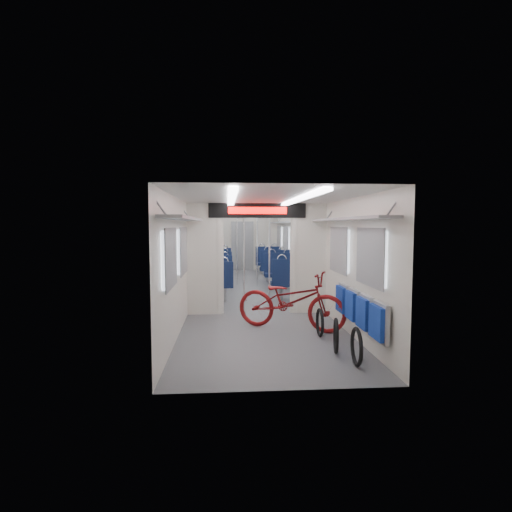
# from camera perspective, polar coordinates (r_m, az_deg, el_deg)

# --- Properties ---
(carriage) EXTENTS (12.00, 12.02, 2.31)m
(carriage) POSITION_cam_1_polar(r_m,az_deg,el_deg) (10.07, -0.59, 2.43)
(carriage) COLOR #515456
(carriage) RESTS_ON ground
(bicycle) EXTENTS (2.07, 1.49, 1.04)m
(bicycle) POSITION_cam_1_polar(r_m,az_deg,el_deg) (7.13, 4.97, -6.35)
(bicycle) COLOR maroon
(bicycle) RESTS_ON ground
(flip_bench) EXTENTS (0.12, 2.11, 0.52)m
(flip_bench) POSITION_cam_1_polar(r_m,az_deg,el_deg) (6.29, 14.40, -7.36)
(flip_bench) COLOR gray
(flip_bench) RESTS_ON carriage
(bike_hoop_a) EXTENTS (0.09, 0.52, 0.52)m
(bike_hoop_a) POSITION_cam_1_polar(r_m,az_deg,el_deg) (5.54, 14.16, -12.68)
(bike_hoop_a) COLOR black
(bike_hoop_a) RESTS_ON ground
(bike_hoop_b) EXTENTS (0.15, 0.51, 0.51)m
(bike_hoop_b) POSITION_cam_1_polar(r_m,az_deg,el_deg) (6.00, 11.34, -11.31)
(bike_hoop_b) COLOR black
(bike_hoop_b) RESTS_ON ground
(bike_hoop_c) EXTENTS (0.06, 0.48, 0.48)m
(bike_hoop_c) POSITION_cam_1_polar(r_m,az_deg,el_deg) (6.79, 9.10, -9.58)
(bike_hoop_c) COLOR black
(bike_hoop_c) RESTS_ON ground
(seat_bay_near_left) EXTENTS (0.91, 2.07, 1.10)m
(seat_bay_near_left) POSITION_cam_1_polar(r_m,az_deg,el_deg) (10.54, -5.82, -2.72)
(seat_bay_near_left) COLOR #0C1737
(seat_bay_near_left) RESTS_ON ground
(seat_bay_near_right) EXTENTS (0.94, 2.23, 1.15)m
(seat_bay_near_right) POSITION_cam_1_polar(r_m,az_deg,el_deg) (10.82, 4.16, -2.41)
(seat_bay_near_right) COLOR #0C1737
(seat_bay_near_right) RESTS_ON ground
(seat_bay_far_left) EXTENTS (0.92, 2.11, 1.11)m
(seat_bay_far_left) POSITION_cam_1_polar(r_m,az_deg,el_deg) (13.99, -5.41, -0.94)
(seat_bay_far_left) COLOR #0C1737
(seat_bay_far_left) RESTS_ON ground
(seat_bay_far_right) EXTENTS (0.95, 2.28, 1.16)m
(seat_bay_far_right) POSITION_cam_1_polar(r_m,az_deg,el_deg) (14.13, 2.20, -0.78)
(seat_bay_far_right) COLOR #0C1737
(seat_bay_far_right) RESTS_ON ground
(stanchion_near_left) EXTENTS (0.04, 0.04, 2.30)m
(stanchion_near_left) POSITION_cam_1_polar(r_m,az_deg,el_deg) (8.67, -1.73, -0.21)
(stanchion_near_left) COLOR silver
(stanchion_near_left) RESTS_ON ground
(stanchion_near_right) EXTENTS (0.04, 0.04, 2.30)m
(stanchion_near_right) POSITION_cam_1_polar(r_m,az_deg,el_deg) (9.04, 1.92, -0.02)
(stanchion_near_right) COLOR silver
(stanchion_near_right) RESTS_ON ground
(stanchion_far_left) EXTENTS (0.04, 0.04, 2.30)m
(stanchion_far_left) POSITION_cam_1_polar(r_m,az_deg,el_deg) (12.36, -2.72, 1.17)
(stanchion_far_left) COLOR silver
(stanchion_far_left) RESTS_ON ground
(stanchion_far_right) EXTENTS (0.04, 0.04, 2.30)m
(stanchion_far_right) POSITION_cam_1_polar(r_m,az_deg,el_deg) (12.08, 0.17, 1.10)
(stanchion_far_right) COLOR silver
(stanchion_far_right) RESTS_ON ground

